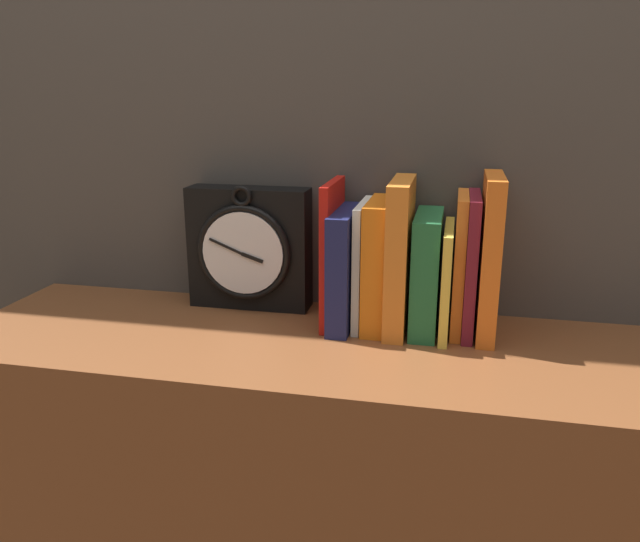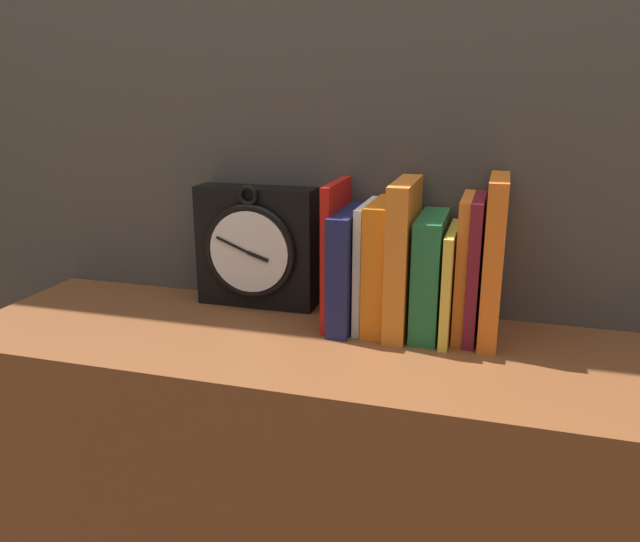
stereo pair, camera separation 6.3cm
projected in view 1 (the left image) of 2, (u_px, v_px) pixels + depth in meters
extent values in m
cube|color=#47423D|center=(346.00, 91.00, 1.05)|extent=(6.00, 0.05, 2.60)
cube|color=black|center=(250.00, 248.00, 1.10)|extent=(0.21, 0.06, 0.21)
torus|color=black|center=(243.00, 253.00, 1.07)|extent=(0.17, 0.01, 0.17)
cylinder|color=silver|center=(243.00, 253.00, 1.06)|extent=(0.14, 0.01, 0.14)
cube|color=black|center=(252.00, 258.00, 1.06)|extent=(0.04, 0.00, 0.02)
cube|color=black|center=(226.00, 246.00, 1.06)|extent=(0.06, 0.00, 0.03)
torus|color=black|center=(241.00, 196.00, 1.04)|extent=(0.04, 0.01, 0.04)
cube|color=red|center=(331.00, 253.00, 1.02)|extent=(0.01, 0.15, 0.24)
cube|color=#1B2051|center=(345.00, 268.00, 1.02)|extent=(0.03, 0.16, 0.19)
cube|color=silver|center=(362.00, 264.00, 1.02)|extent=(0.01, 0.14, 0.20)
cube|color=orange|center=(378.00, 264.00, 1.01)|extent=(0.04, 0.15, 0.21)
cube|color=orange|center=(400.00, 256.00, 0.99)|extent=(0.03, 0.16, 0.24)
cube|color=#216638|center=(426.00, 272.00, 1.00)|extent=(0.04, 0.15, 0.19)
cube|color=yellow|center=(446.00, 280.00, 0.99)|extent=(0.01, 0.16, 0.17)
cube|color=orange|center=(459.00, 263.00, 0.99)|extent=(0.02, 0.13, 0.22)
cube|color=maroon|center=(471.00, 264.00, 0.98)|extent=(0.02, 0.14, 0.22)
cube|color=orange|center=(489.00, 256.00, 0.97)|extent=(0.03, 0.15, 0.25)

